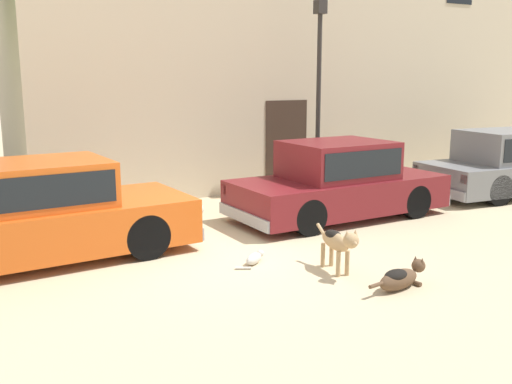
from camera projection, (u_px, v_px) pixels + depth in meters
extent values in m
plane|color=#CCB78E|center=(235.00, 256.00, 8.64)|extent=(80.00, 80.00, 0.00)
cube|color=#D15619|center=(43.00, 227.00, 8.40)|extent=(4.41, 2.09, 0.66)
cube|color=#D15619|center=(36.00, 184.00, 8.25)|extent=(2.08, 1.68, 0.64)
cube|color=black|center=(36.00, 183.00, 8.25)|extent=(1.92, 1.69, 0.45)
cube|color=#999BA0|center=(177.00, 223.00, 9.55)|extent=(0.25, 1.76, 0.20)
sphere|color=silver|center=(161.00, 193.00, 10.09)|extent=(0.20, 0.20, 0.20)
sphere|color=silver|center=(198.00, 209.00, 8.90)|extent=(0.20, 0.20, 0.20)
cylinder|color=black|center=(112.00, 215.00, 9.76)|extent=(0.69, 0.25, 0.68)
cylinder|color=black|center=(147.00, 237.00, 8.44)|extent=(0.69, 0.25, 0.68)
cube|color=maroon|center=(338.00, 194.00, 10.94)|extent=(4.18, 1.93, 0.62)
cube|color=maroon|center=(337.00, 160.00, 10.80)|extent=(1.95, 1.59, 0.69)
cube|color=black|center=(337.00, 159.00, 10.79)|extent=(1.80, 1.61, 0.48)
cube|color=#999BA0|center=(416.00, 193.00, 11.99)|extent=(0.19, 1.73, 0.20)
cube|color=#999BA0|center=(245.00, 217.00, 9.98)|extent=(0.19, 1.73, 0.20)
sphere|color=silver|center=(394.00, 172.00, 12.53)|extent=(0.20, 0.20, 0.20)
sphere|color=silver|center=(444.00, 182.00, 11.34)|extent=(0.20, 0.20, 0.20)
cube|color=red|center=(224.00, 189.00, 10.55)|extent=(0.05, 0.18, 0.18)
cube|color=red|center=(268.00, 205.00, 9.27)|extent=(0.05, 0.18, 0.18)
cylinder|color=black|center=(361.00, 188.00, 12.24)|extent=(0.64, 0.23, 0.63)
cylinder|color=black|center=(415.00, 202.00, 10.92)|extent=(0.64, 0.23, 0.63)
cylinder|color=black|center=(261.00, 200.00, 11.02)|extent=(0.64, 0.23, 0.63)
cylinder|color=black|center=(309.00, 217.00, 9.70)|extent=(0.64, 0.23, 0.63)
cube|color=#999BA0|center=(438.00, 190.00, 12.31)|extent=(0.24, 1.68, 0.20)
cube|color=red|center=(416.00, 169.00, 12.90)|extent=(0.05, 0.18, 0.18)
cube|color=red|center=(464.00, 179.00, 11.58)|extent=(0.05, 0.18, 0.18)
cylinder|color=black|center=(447.00, 178.00, 13.34)|extent=(0.67, 0.25, 0.65)
cylinder|color=black|center=(498.00, 190.00, 11.98)|extent=(0.67, 0.25, 0.65)
cube|color=beige|center=(308.00, 37.00, 16.69)|extent=(16.31, 5.81, 7.53)
cube|color=#38281E|center=(286.00, 145.00, 13.57)|extent=(1.10, 0.02, 2.10)
cylinder|color=tan|center=(347.00, 263.00, 7.77)|extent=(0.06, 0.06, 0.34)
cylinder|color=tan|center=(338.00, 264.00, 7.72)|extent=(0.06, 0.06, 0.34)
cylinder|color=tan|center=(331.00, 254.00, 8.16)|extent=(0.06, 0.06, 0.34)
cylinder|color=tan|center=(323.00, 255.00, 8.11)|extent=(0.06, 0.06, 0.34)
ellipsoid|color=tan|center=(335.00, 241.00, 7.89)|extent=(0.25, 0.67, 0.25)
ellipsoid|color=black|center=(334.00, 235.00, 7.92)|extent=(0.21, 0.38, 0.14)
sphere|color=tan|center=(351.00, 241.00, 7.50)|extent=(0.21, 0.21, 0.21)
cone|color=tan|center=(355.00, 244.00, 7.40)|extent=(0.13, 0.13, 0.12)
cone|color=tan|center=(355.00, 233.00, 7.50)|extent=(0.08, 0.08, 0.09)
cone|color=tan|center=(347.00, 234.00, 7.46)|extent=(0.08, 0.08, 0.09)
cylinder|color=tan|center=(321.00, 230.00, 8.25)|extent=(0.07, 0.23, 0.15)
cylinder|color=brown|center=(409.00, 281.00, 7.50)|extent=(0.08, 0.11, 0.06)
cylinder|color=brown|center=(417.00, 284.00, 7.40)|extent=(0.08, 0.11, 0.06)
ellipsoid|color=brown|center=(398.00, 280.00, 7.25)|extent=(0.70, 0.34, 0.26)
ellipsoid|color=black|center=(396.00, 275.00, 7.21)|extent=(0.40, 0.28, 0.14)
sphere|color=brown|center=(419.00, 266.00, 7.47)|extent=(0.18, 0.18, 0.18)
cone|color=brown|center=(423.00, 265.00, 7.52)|extent=(0.11, 0.11, 0.10)
cone|color=brown|center=(415.00, 259.00, 7.49)|extent=(0.07, 0.07, 0.08)
cone|color=brown|center=(422.00, 261.00, 7.41)|extent=(0.07, 0.07, 0.08)
cylinder|color=brown|center=(376.00, 285.00, 7.00)|extent=(0.24, 0.09, 0.05)
ellipsoid|color=beige|center=(254.00, 259.00, 8.25)|extent=(0.38, 0.33, 0.16)
sphere|color=beige|center=(260.00, 253.00, 8.43)|extent=(0.10, 0.10, 0.10)
cone|color=beige|center=(259.00, 250.00, 8.44)|extent=(0.05, 0.05, 0.04)
cone|color=beige|center=(262.00, 251.00, 8.41)|extent=(0.05, 0.05, 0.04)
cylinder|color=beige|center=(243.00, 268.00, 8.03)|extent=(0.21, 0.13, 0.04)
cylinder|color=#2D2B28|center=(318.00, 107.00, 12.68)|extent=(0.10, 0.10, 3.95)
cube|color=#2D2B28|center=(320.00, 7.00, 12.26)|extent=(0.22, 0.22, 0.28)
sphere|color=silver|center=(320.00, 7.00, 12.26)|extent=(0.18, 0.18, 0.18)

